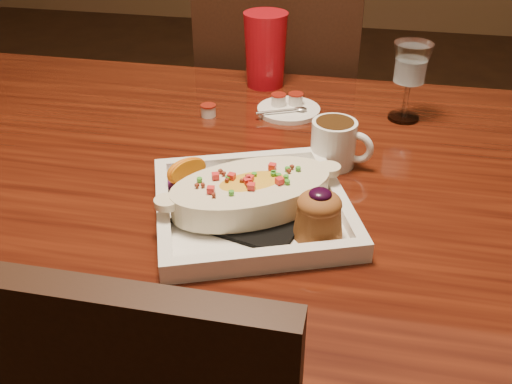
% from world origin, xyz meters
% --- Properties ---
extents(table, '(1.50, 0.90, 0.75)m').
position_xyz_m(table, '(0.00, 0.00, 0.65)').
color(table, '#5E1F0D').
rests_on(table, floor).
extents(chair_far, '(0.42, 0.42, 0.93)m').
position_xyz_m(chair_far, '(-0.00, 0.63, 0.51)').
color(chair_far, black).
rests_on(chair_far, floor).
extents(plate, '(0.35, 0.35, 0.08)m').
position_xyz_m(plate, '(0.09, -0.14, 0.78)').
color(plate, white).
rests_on(plate, table).
extents(coffee_mug, '(0.10, 0.07, 0.08)m').
position_xyz_m(coffee_mug, '(0.18, 0.04, 0.79)').
color(coffee_mug, white).
rests_on(coffee_mug, table).
extents(goblet, '(0.07, 0.07, 0.15)m').
position_xyz_m(goblet, '(0.30, 0.25, 0.85)').
color(goblet, silver).
rests_on(goblet, table).
extents(saucer, '(0.13, 0.13, 0.09)m').
position_xyz_m(saucer, '(0.07, 0.24, 0.76)').
color(saucer, white).
rests_on(saucer, table).
extents(creamer_loose, '(0.03, 0.03, 0.02)m').
position_xyz_m(creamer_loose, '(-0.08, 0.19, 0.76)').
color(creamer_loose, silver).
rests_on(creamer_loose, table).
extents(red_tumbler, '(0.10, 0.10, 0.16)m').
position_xyz_m(red_tumbler, '(0.00, 0.37, 0.83)').
color(red_tumbler, '#B00C17').
rests_on(red_tumbler, table).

